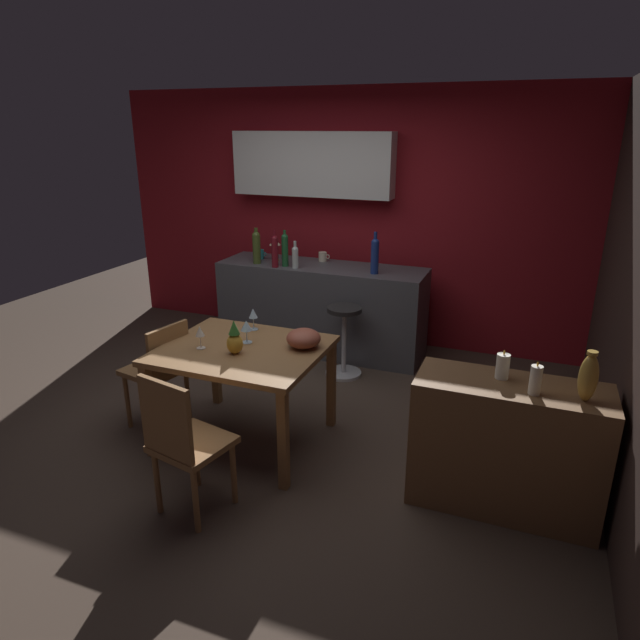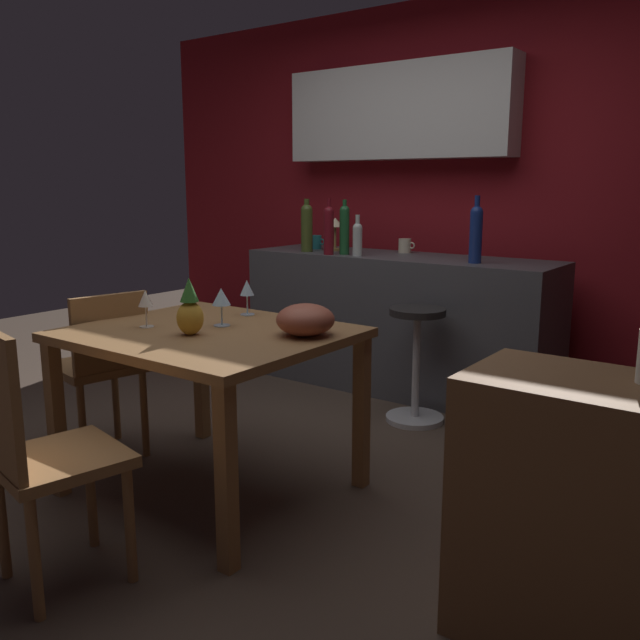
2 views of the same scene
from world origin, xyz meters
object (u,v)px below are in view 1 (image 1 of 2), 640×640
at_px(wine_glass_left, 246,326).
at_px(pillar_candle_short, 503,366).
at_px(sideboard_cabinet, 506,446).
at_px(counter_lamp, 275,245).
at_px(wine_bottle_cobalt, 375,254).
at_px(dining_table, 243,359).
at_px(wine_bottle_olive, 256,246).
at_px(chair_by_doorway, 183,441).
at_px(wine_bottle_green, 285,249).
at_px(wine_glass_right, 253,314).
at_px(pillar_candle_tall, 536,380).
at_px(fruit_bowl, 304,338).
at_px(bar_stool, 344,339).
at_px(vase_brass, 588,378).
at_px(chair_near_window, 160,369).
at_px(pineapple_centerpiece, 235,339).
at_px(wine_bottle_clear, 295,256).
at_px(cup_teal, 261,254).
at_px(wine_glass_center, 200,332).
at_px(wine_bottle_ruby, 275,250).
at_px(cup_cream, 323,257).

height_order(wine_glass_left, pillar_candle_short, pillar_candle_short).
height_order(sideboard_cabinet, pillar_candle_short, pillar_candle_short).
bearing_deg(counter_lamp, wine_bottle_cobalt, -5.92).
xyz_separation_m(dining_table, wine_bottle_olive, (-0.77, 1.71, 0.43)).
distance_m(chair_by_doorway, wine_bottle_green, 2.70).
distance_m(wine_glass_right, pillar_candle_tall, 2.10).
bearing_deg(wine_bottle_olive, fruit_bowl, -52.77).
height_order(bar_stool, fruit_bowl, fruit_bowl).
bearing_deg(vase_brass, fruit_bowl, 169.54).
xyz_separation_m(chair_near_window, vase_brass, (2.88, -0.10, 0.47)).
distance_m(pineapple_centerpiece, wine_bottle_clear, 1.82).
relative_size(wine_glass_left, counter_lamp, 0.74).
bearing_deg(cup_teal, fruit_bowl, -54.70).
bearing_deg(pineapple_centerpiece, bar_stool, 78.38).
bearing_deg(cup_teal, wine_glass_center, -74.48).
xyz_separation_m(pineapple_centerpiece, wine_bottle_clear, (-0.33, 1.78, 0.18)).
height_order(fruit_bowl, wine_bottle_clear, wine_bottle_clear).
height_order(pineapple_centerpiece, pillar_candle_short, pillar_candle_short).
relative_size(wine_glass_center, pillar_candle_short, 0.93).
height_order(wine_bottle_cobalt, wine_bottle_ruby, wine_bottle_cobalt).
bearing_deg(vase_brass, wine_glass_center, 178.95).
bearing_deg(wine_glass_left, wine_bottle_clear, 101.23).
height_order(dining_table, pillar_candle_tall, pillar_candle_tall).
distance_m(wine_glass_left, cup_cream, 1.95).
distance_m(wine_glass_right, wine_bottle_clear, 1.35).
bearing_deg(pillar_candle_short, dining_table, 179.16).
distance_m(chair_near_window, wine_glass_left, 0.78).
distance_m(wine_bottle_green, counter_lamp, 0.24).
bearing_deg(wine_glass_left, wine_bottle_green, 105.20).
distance_m(chair_by_doorway, cup_cream, 2.96).
distance_m(dining_table, bar_stool, 1.41).
distance_m(fruit_bowl, vase_brass, 1.83).
distance_m(pineapple_centerpiece, pillar_candle_short, 1.75).
height_order(chair_near_window, pillar_candle_tall, pillar_candle_tall).
height_order(wine_bottle_ruby, vase_brass, wine_bottle_ruby).
relative_size(wine_bottle_ruby, cup_cream, 3.06).
bearing_deg(chair_by_doorway, vase_brass, 18.65).
relative_size(sideboard_cabinet, wine_glass_right, 6.46).
distance_m(chair_near_window, cup_teal, 2.02).
height_order(wine_glass_right, vase_brass, vase_brass).
distance_m(dining_table, wine_bottle_clear, 1.75).
bearing_deg(cup_cream, wine_bottle_ruby, -130.06).
bearing_deg(wine_bottle_cobalt, pineapple_centerpiece, -103.65).
bearing_deg(dining_table, cup_cream, 95.04).
bearing_deg(wine_glass_left, wine_glass_center, -138.89).
bearing_deg(cup_cream, wine_bottle_olive, -150.39).
height_order(dining_table, bar_stool, dining_table).
relative_size(chair_near_window, bar_stool, 1.27).
distance_m(wine_glass_center, vase_brass, 2.46).
bearing_deg(wine_bottle_cobalt, bar_stool, -110.53).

